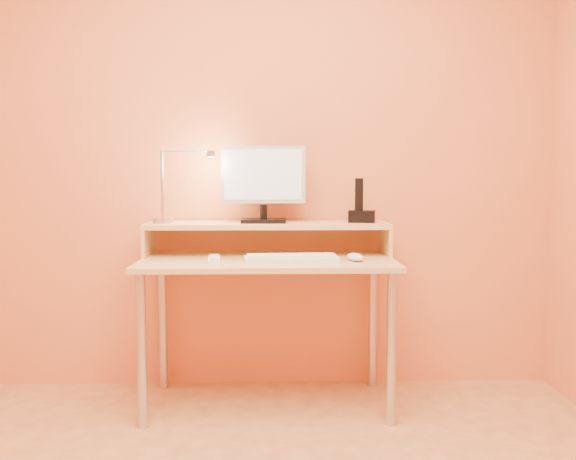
{
  "coord_description": "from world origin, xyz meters",
  "views": [
    {
      "loc": [
        0.03,
        -1.63,
        1.12
      ],
      "look_at": [
        0.1,
        1.13,
        0.86
      ],
      "focal_mm": 37.08,
      "sensor_mm": 36.0,
      "label": 1
    }
  ],
  "objects_px": {
    "phone_dock": "(362,216)",
    "keyboard": "(291,259)",
    "monitor_panel": "(263,175)",
    "mouse": "(355,257)",
    "remote_control": "(214,259)",
    "lamp_base": "(163,221)"
  },
  "relations": [
    {
      "from": "lamp_base",
      "to": "remote_control",
      "type": "distance_m",
      "value": 0.38
    },
    {
      "from": "monitor_panel",
      "to": "keyboard",
      "type": "relative_size",
      "value": 0.97
    },
    {
      "from": "keyboard",
      "to": "remote_control",
      "type": "xyz_separation_m",
      "value": [
        -0.36,
        0.01,
        -0.0
      ]
    },
    {
      "from": "phone_dock",
      "to": "mouse",
      "type": "bearing_deg",
      "value": -92.64
    },
    {
      "from": "monitor_panel",
      "to": "phone_dock",
      "type": "xyz_separation_m",
      "value": [
        0.49,
        -0.01,
        -0.21
      ]
    },
    {
      "from": "lamp_base",
      "to": "remote_control",
      "type": "height_order",
      "value": "lamp_base"
    },
    {
      "from": "monitor_panel",
      "to": "mouse",
      "type": "distance_m",
      "value": 0.63
    },
    {
      "from": "mouse",
      "to": "remote_control",
      "type": "bearing_deg",
      "value": 156.35
    },
    {
      "from": "keyboard",
      "to": "phone_dock",
      "type": "bearing_deg",
      "value": 30.92
    },
    {
      "from": "phone_dock",
      "to": "remote_control",
      "type": "xyz_separation_m",
      "value": [
        -0.72,
        -0.24,
        -0.18
      ]
    },
    {
      "from": "keyboard",
      "to": "remote_control",
      "type": "height_order",
      "value": "keyboard"
    },
    {
      "from": "mouse",
      "to": "remote_control",
      "type": "height_order",
      "value": "mouse"
    },
    {
      "from": "phone_dock",
      "to": "mouse",
      "type": "relative_size",
      "value": 1.18
    },
    {
      "from": "lamp_base",
      "to": "keyboard",
      "type": "relative_size",
      "value": 0.23
    },
    {
      "from": "lamp_base",
      "to": "remote_control",
      "type": "xyz_separation_m",
      "value": [
        0.27,
        -0.21,
        -0.16
      ]
    },
    {
      "from": "monitor_panel",
      "to": "keyboard",
      "type": "xyz_separation_m",
      "value": [
        0.13,
        -0.26,
        -0.39
      ]
    },
    {
      "from": "remote_control",
      "to": "keyboard",
      "type": "bearing_deg",
      "value": -6.63
    },
    {
      "from": "phone_dock",
      "to": "lamp_base",
      "type": "bearing_deg",
      "value": -165.95
    },
    {
      "from": "monitor_panel",
      "to": "keyboard",
      "type": "distance_m",
      "value": 0.48
    },
    {
      "from": "phone_dock",
      "to": "keyboard",
      "type": "xyz_separation_m",
      "value": [
        -0.36,
        -0.25,
        -0.18
      ]
    },
    {
      "from": "monitor_panel",
      "to": "remote_control",
      "type": "bearing_deg",
      "value": -134.89
    },
    {
      "from": "mouse",
      "to": "lamp_base",
      "type": "bearing_deg",
      "value": 143.6
    }
  ]
}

